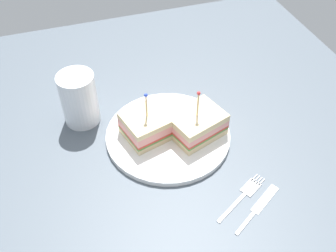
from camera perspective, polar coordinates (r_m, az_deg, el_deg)
ground_plane at (r=78.11cm, az=0.00°, el=-2.12°), size 97.16×97.16×2.00cm
plate at (r=76.99cm, az=0.00°, el=-1.34°), size 24.29×24.29×1.07cm
sandwich_half_front at (r=75.13cm, az=4.16°, el=0.27°), size 10.37×11.74×10.48cm
sandwich_half_back at (r=74.80cm, az=-3.01°, el=0.11°), size 9.75×10.35×10.29cm
drink_glass at (r=79.51cm, az=-12.75°, el=3.67°), size 7.24×7.24×11.02cm
fork at (r=69.96cm, az=11.22°, el=-9.50°), size 7.14×11.56×0.35cm
knife at (r=68.85cm, az=13.11°, el=-11.27°), size 7.30×11.14×0.35cm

